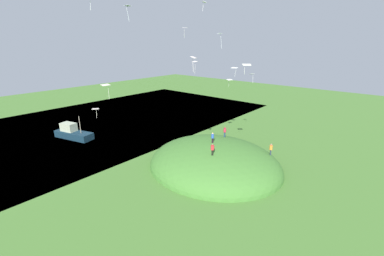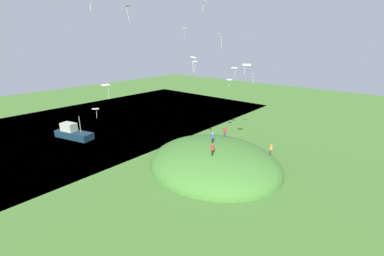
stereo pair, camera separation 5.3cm
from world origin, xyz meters
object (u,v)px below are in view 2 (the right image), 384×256
object	(u,v)px
person_near_shore	(212,148)
kite_5	(230,80)
kite_8	(185,28)
person_on_hilltop	(225,131)
kite_2	(204,3)
kite_3	(194,58)
person_walking_path	(271,148)
kite_10	(128,7)
kite_11	(195,62)
person_with_child	(213,137)
kite_4	(252,75)
kite_7	(106,85)
kite_1	(247,65)
kite_9	(96,109)
kite_6	(235,68)
kite_12	(220,35)
boat_on_lake	(73,133)

from	to	relation	value
person_near_shore	kite_5	size ratio (longest dim) A/B	1.36
kite_5	kite_8	distance (m)	10.77
person_on_hilltop	kite_2	xyz separation A→B (m)	(0.50, -6.49, 17.99)
kite_3	person_walking_path	bearing A→B (deg)	54.20
kite_5	kite_10	distance (m)	18.94
kite_10	kite_11	xyz separation A→B (m)	(3.69, 10.89, -8.35)
person_with_child	kite_4	xyz separation A→B (m)	(-0.01, 10.86, 8.06)
person_on_hilltop	kite_10	world-z (taller)	kite_10
kite_10	kite_11	bearing A→B (deg)	71.28
kite_10	kite_2	bearing A→B (deg)	6.18
kite_7	kite_8	bearing A→B (deg)	73.51
person_on_hilltop	person_walking_path	bearing A→B (deg)	165.50
kite_1	person_near_shore	bearing A→B (deg)	-121.19
person_near_shore	kite_9	distance (m)	18.26
person_walking_path	kite_9	size ratio (longest dim) A/B	1.23
kite_2	kite_6	distance (m)	12.84
kite_1	kite_8	world-z (taller)	kite_8
kite_4	kite_7	size ratio (longest dim) A/B	0.80
person_near_shore	person_walking_path	world-z (taller)	person_near_shore
kite_12	kite_9	bearing A→B (deg)	-131.81
kite_9	kite_1	bearing A→B (deg)	30.39
person_near_shore	boat_on_lake	bearing A→B (deg)	157.31
kite_2	kite_4	bearing A→B (deg)	89.79
kite_10	person_walking_path	bearing A→B (deg)	23.83
kite_6	kite_8	xyz separation A→B (m)	(-6.59, -4.51, 5.97)
kite_2	kite_7	size ratio (longest dim) A/B	0.52
person_with_child	kite_10	world-z (taller)	kite_10
boat_on_lake	person_near_shore	bearing A→B (deg)	174.19
person_walking_path	kite_10	bearing A→B (deg)	77.96
kite_4	kite_1	bearing A→B (deg)	-66.19
kite_4	kite_12	xyz separation A→B (m)	(-1.73, -7.25, 6.14)
boat_on_lake	kite_2	distance (m)	35.85
kite_9	kite_10	bearing A→B (deg)	81.15
boat_on_lake	kite_3	distance (m)	32.28
kite_7	kite_9	world-z (taller)	kite_7
person_near_shore	person_walking_path	size ratio (longest dim) A/B	0.94
person_walking_path	kite_9	world-z (taller)	kite_9
boat_on_lake	kite_3	size ratio (longest dim) A/B	4.53
kite_9	kite_11	bearing A→B (deg)	74.83
kite_1	kite_2	world-z (taller)	kite_2
person_with_child	kite_3	xyz separation A→B (m)	(0.08, -4.48, 11.39)
person_walking_path	kite_11	xyz separation A→B (m)	(-16.36, 2.03, 11.37)
kite_11	person_on_hilltop	bearing A→B (deg)	-18.68
kite_8	kite_10	world-z (taller)	kite_10
kite_2	kite_5	bearing A→B (deg)	101.60
kite_7	kite_11	bearing A→B (deg)	82.83
kite_7	kite_3	bearing A→B (deg)	24.09
person_on_hilltop	kite_10	size ratio (longest dim) A/B	0.78
kite_1	kite_11	xyz separation A→B (m)	(-13.87, 6.39, -0.68)
boat_on_lake	kite_5	size ratio (longest dim) A/B	6.88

